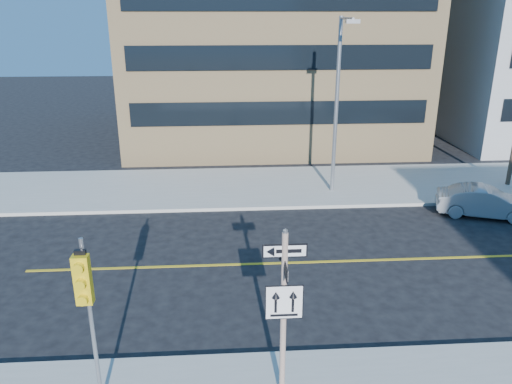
{
  "coord_description": "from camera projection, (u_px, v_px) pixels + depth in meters",
  "views": [
    {
      "loc": [
        -1.18,
        -11.5,
        8.28
      ],
      "look_at": [
        -0.15,
        4.0,
        2.68
      ],
      "focal_mm": 35.0,
      "sensor_mm": 36.0,
      "label": 1
    }
  ],
  "objects": [
    {
      "name": "parked_car_b",
      "position": [
        485.0,
        202.0,
        21.3
      ],
      "size": [
        2.6,
        4.17,
        1.3
      ],
      "primitive_type": "imported",
      "rotation": [
        0.0,
        0.0,
        1.23
      ],
      "color": "gray",
      "rests_on": "ground"
    },
    {
      "name": "ground",
      "position": [
        271.0,
        333.0,
        13.68
      ],
      "size": [
        120.0,
        120.0,
        0.0
      ],
      "primitive_type": "plane",
      "color": "black",
      "rests_on": "ground"
    },
    {
      "name": "building_brick",
      "position": [
        267.0,
        1.0,
        34.21
      ],
      "size": [
        18.0,
        18.0,
        18.0
      ],
      "primitive_type": "cube",
      "color": "tan",
      "rests_on": "ground"
    },
    {
      "name": "sign_pole",
      "position": [
        284.0,
        307.0,
        10.49
      ],
      "size": [
        0.92,
        0.92,
        4.06
      ],
      "color": "beige",
      "rests_on": "near_sidewalk"
    },
    {
      "name": "streetlight_a",
      "position": [
        338.0,
        96.0,
        22.41
      ],
      "size": [
        0.55,
        2.25,
        8.0
      ],
      "color": "gray",
      "rests_on": "far_sidewalk"
    },
    {
      "name": "traffic_signal",
      "position": [
        85.0,
        293.0,
        9.9
      ],
      "size": [
        0.32,
        0.45,
        4.0
      ],
      "color": "gray",
      "rests_on": "near_sidewalk"
    }
  ]
}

